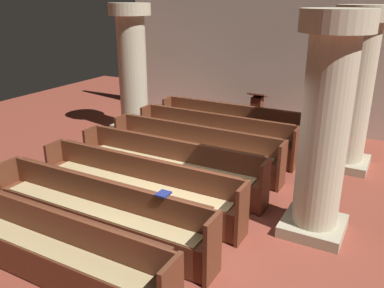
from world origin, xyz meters
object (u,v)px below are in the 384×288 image
Objects in this scene: pew_row_5 at (98,210)px; pillar_aisle_rear at (325,126)px; pew_row_6 at (45,245)px; pillar_far_side at (132,67)px; pew_row_3 at (169,163)px; pew_row_1 at (215,133)px; lectern at (256,115)px; pillar_aisle_side at (354,87)px; pew_row_2 at (194,147)px; pew_row_4 at (138,184)px; hymn_book at (163,194)px; pew_row_0 at (232,122)px.

pillar_aisle_rear reaches higher than pew_row_5.
pillar_far_side is (-2.72, 5.62, 1.23)m from pew_row_6.
pew_row_3 is at bearing 175.25° from pillar_aisle_rear.
lectern is at bearing 82.40° from pew_row_1.
pillar_aisle_side is (2.77, 0.69, 1.23)m from pew_row_1.
pillar_aisle_side is at bearing 14.00° from pew_row_1.
pew_row_1 is 1.00× the size of pew_row_2.
pew_row_4 is 3.13m from pillar_aisle_rear.
pew_row_6 is at bearing -90.00° from pew_row_5.
pew_row_3 and pew_row_5 have the same top height.
pillar_aisle_side is 3.11m from lectern.
pew_row_1 is 4.00m from pew_row_5.
pew_row_4 is at bearing -90.00° from pew_row_2.
pew_row_2 is 3.53× the size of lectern.
pew_row_1 is 19.78× the size of hymn_book.
hymn_book reaches higher than pew_row_2.
pew_row_0 is 1.15× the size of pillar_aisle_side.
pew_row_1 is 1.15× the size of pillar_aisle_rear.
pew_row_0 and pew_row_1 have the same top height.
pew_row_1 is (0.00, -1.00, 0.00)m from pew_row_0.
pew_row_2 is at bearing -95.12° from lectern.
pew_row_2 is at bearing 90.00° from pew_row_5.
pew_row_5 is 1.15× the size of pillar_far_side.
pew_row_3 is at bearing -90.00° from pew_row_0.
lectern reaches higher than pew_row_1.
pew_row_4 is 3.53× the size of lectern.
pew_row_4 is 1.15× the size of pillar_aisle_side.
lectern is (0.27, 4.04, -0.05)m from pew_row_3.
pillar_aisle_rear is at bearing 44.98° from pew_row_6.
pew_row_5 is 3.51m from pillar_aisle_rear.
pew_row_4 is at bearing -164.48° from pillar_aisle_rear.
pew_row_4 is (0.00, -3.00, 0.00)m from pew_row_1.
pillar_far_side is at bearing 152.54° from pillar_aisle_rear.
pew_row_3 is 2.00m from pew_row_5.
pillar_far_side is (-2.72, -0.38, 1.23)m from pew_row_0.
pew_row_6 is at bearing -115.96° from pillar_aisle_side.
pew_row_6 is (0.00, -4.00, 0.00)m from pew_row_2.
lectern is at bearing 86.14° from pew_row_3.
pew_row_4 is at bearing 141.94° from hymn_book.
pew_row_6 is 4.10m from pillar_aisle_rear.
hymn_book is at bearing -82.65° from lectern.
pew_row_3 is 3.53× the size of lectern.
pew_row_1 is at bearing -166.00° from pillar_aisle_side.
pillar_aisle_rear is 17.13× the size of hymn_book.
pew_row_3 is 1.00× the size of pew_row_6.
pew_row_2 is 1.00× the size of pew_row_5.
pew_row_3 is at bearing 90.00° from pew_row_6.
pew_row_6 is at bearing -90.00° from pew_row_3.
pew_row_2 and pew_row_5 have the same top height.
lectern is (2.99, 1.42, -1.27)m from pillar_far_side.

